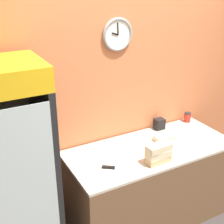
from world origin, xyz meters
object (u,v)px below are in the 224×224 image
(sandwich_stack_bottom, at_px, (158,159))
(chefs_knife, at_px, (116,168))
(napkin_dispenser, at_px, (159,124))
(beverage_cooler, at_px, (3,166))
(sandwich_stack_top, at_px, (159,148))
(condiment_jar, at_px, (187,117))
(sandwich_stack_middle, at_px, (159,154))
(sandwich_flat_left, at_px, (165,138))

(sandwich_stack_bottom, bearing_deg, chefs_knife, 166.59)
(sandwich_stack_bottom, bearing_deg, napkin_dispenser, 52.82)
(napkin_dispenser, bearing_deg, beverage_cooler, -173.09)
(sandwich_stack_top, height_order, chefs_knife, sandwich_stack_top)
(chefs_knife, bearing_deg, beverage_cooler, 164.46)
(sandwich_stack_bottom, bearing_deg, sandwich_stack_top, 0.00)
(sandwich_stack_bottom, relative_size, condiment_jar, 2.09)
(beverage_cooler, bearing_deg, sandwich_stack_top, -14.89)
(sandwich_stack_bottom, distance_m, condiment_jar, 0.98)
(chefs_knife, height_order, napkin_dispenser, napkin_dispenser)
(sandwich_stack_middle, distance_m, sandwich_stack_top, 0.06)
(beverage_cooler, height_order, napkin_dispenser, beverage_cooler)
(beverage_cooler, bearing_deg, sandwich_flat_left, -1.08)
(sandwich_stack_middle, bearing_deg, sandwich_flat_left, 44.28)
(sandwich_stack_bottom, xyz_separation_m, napkin_dispenser, (0.42, 0.55, 0.03))
(beverage_cooler, xyz_separation_m, sandwich_flat_left, (1.61, -0.03, -0.14))
(chefs_knife, relative_size, napkin_dispenser, 2.47)
(condiment_jar, xyz_separation_m, napkin_dispenser, (-0.40, 0.00, 0.00))
(sandwich_stack_top, distance_m, chefs_knife, 0.43)
(beverage_cooler, xyz_separation_m, chefs_knife, (0.89, -0.25, -0.16))
(beverage_cooler, distance_m, sandwich_stack_middle, 1.33)
(chefs_knife, bearing_deg, sandwich_flat_left, 17.05)
(sandwich_stack_middle, height_order, sandwich_stack_top, sandwich_stack_top)
(beverage_cooler, relative_size, condiment_jar, 16.73)
(sandwich_stack_middle, bearing_deg, napkin_dispenser, 52.82)
(sandwich_stack_top, bearing_deg, condiment_jar, 33.69)
(beverage_cooler, bearing_deg, chefs_knife, -15.54)
(sandwich_stack_middle, distance_m, chefs_knife, 0.41)
(chefs_knife, bearing_deg, sandwich_stack_middle, -13.41)
(sandwich_stack_top, relative_size, condiment_jar, 2.09)
(sandwich_stack_middle, height_order, sandwich_flat_left, sandwich_stack_middle)
(chefs_knife, bearing_deg, condiment_jar, 20.46)
(sandwich_flat_left, relative_size, condiment_jar, 2.19)
(beverage_cooler, height_order, sandwich_flat_left, beverage_cooler)
(sandwich_stack_bottom, xyz_separation_m, condiment_jar, (0.82, 0.55, 0.02))
(chefs_knife, xyz_separation_m, napkin_dispenser, (0.81, 0.45, 0.05))
(sandwich_stack_top, relative_size, chefs_knife, 0.80)
(condiment_jar, height_order, napkin_dispenser, napkin_dispenser)
(sandwich_stack_top, xyz_separation_m, condiment_jar, (0.82, 0.55, -0.10))
(beverage_cooler, relative_size, sandwich_stack_top, 7.99)
(sandwich_flat_left, bearing_deg, chefs_knife, -162.95)
(condiment_jar, bearing_deg, sandwich_stack_bottom, -146.31)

